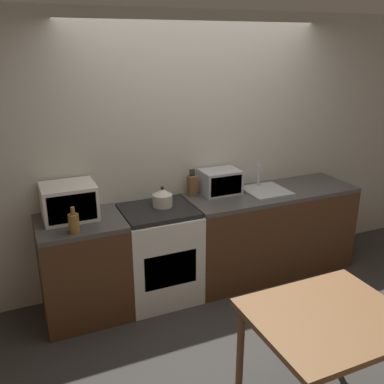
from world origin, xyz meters
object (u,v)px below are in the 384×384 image
object	(u,v)px
stove_range	(159,254)
dining_table	(328,327)
kettle	(162,198)
toaster_oven	(220,182)
bottle	(74,223)
microwave	(69,201)

from	to	relation	value
stove_range	dining_table	bearing A→B (deg)	-73.56
kettle	dining_table	xyz separation A→B (m)	(0.44, -1.76, -0.33)
stove_range	toaster_oven	world-z (taller)	toaster_oven
stove_range	dining_table	size ratio (longest dim) A/B	0.95
bottle	toaster_oven	bearing A→B (deg)	14.06
stove_range	toaster_oven	distance (m)	0.92
bottle	dining_table	distance (m)	1.99
microwave	toaster_oven	world-z (taller)	microwave
stove_range	microwave	size ratio (longest dim) A/B	2.03
bottle	microwave	bearing A→B (deg)	86.93
microwave	dining_table	size ratio (longest dim) A/B	0.47
bottle	kettle	bearing A→B (deg)	17.66
toaster_oven	microwave	bearing A→B (deg)	-178.19
stove_range	bottle	size ratio (longest dim) A/B	4.16
bottle	dining_table	world-z (taller)	bottle
microwave	dining_table	bearing A→B (deg)	-55.29
stove_range	toaster_oven	xyz separation A→B (m)	(0.70, 0.15, 0.57)
toaster_oven	dining_table	world-z (taller)	toaster_oven
stove_range	bottle	bearing A→B (deg)	-164.06
kettle	toaster_oven	bearing A→B (deg)	9.21
stove_range	kettle	size ratio (longest dim) A/B	4.70
microwave	dining_table	xyz separation A→B (m)	(1.26, -1.82, -0.40)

